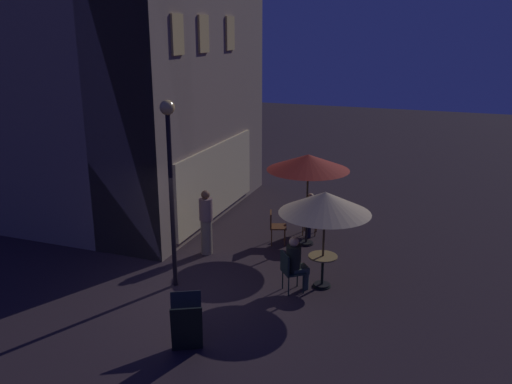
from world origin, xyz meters
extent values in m
plane|color=#2A1F24|center=(0.00, 0.00, 0.00)|extent=(60.00, 60.00, 0.00)
cube|color=gray|center=(4.96, 2.49, 3.86)|extent=(7.23, 1.94, 7.73)
cube|color=gray|center=(2.32, 4.70, 3.86)|extent=(1.94, 6.37, 7.73)
cube|color=#E8C56B|center=(2.54, 1.48, 5.36)|extent=(0.55, 0.06, 0.95)
cube|color=#E8C56B|center=(3.96, 1.48, 5.36)|extent=(0.55, 0.06, 0.95)
cube|color=#E8C56B|center=(5.73, 1.48, 5.36)|extent=(0.55, 0.06, 0.95)
cube|color=beige|center=(4.60, 1.47, 1.25)|extent=(5.06, 0.08, 2.10)
cylinder|color=black|center=(0.36, 0.61, 1.94)|extent=(0.10, 0.10, 3.88)
sphere|color=#F6C869|center=(0.36, 0.61, 3.97)|extent=(0.31, 0.31, 0.31)
cube|color=black|center=(-1.63, -0.72, 0.50)|extent=(0.53, 0.63, 0.97)
cube|color=black|center=(-1.94, -0.89, 0.50)|extent=(0.53, 0.63, 0.97)
cylinder|color=black|center=(1.44, -2.48, 0.01)|extent=(0.40, 0.40, 0.03)
cylinder|color=black|center=(1.44, -2.48, 0.35)|extent=(0.06, 0.06, 0.71)
cylinder|color=olive|center=(1.44, -2.48, 0.72)|extent=(0.64, 0.64, 0.03)
cylinder|color=black|center=(3.70, -1.49, 0.01)|extent=(0.40, 0.40, 0.03)
cylinder|color=black|center=(3.70, -1.49, 0.35)|extent=(0.06, 0.06, 0.69)
cylinder|color=brown|center=(3.70, -1.49, 0.71)|extent=(0.69, 0.69, 0.03)
cylinder|color=black|center=(1.44, -2.48, 0.03)|extent=(0.36, 0.36, 0.06)
cylinder|color=#4C3922|center=(1.44, -2.48, 1.08)|extent=(0.05, 0.05, 2.15)
cone|color=tan|center=(1.44, -2.48, 1.97)|extent=(1.99, 1.99, 0.47)
cylinder|color=black|center=(3.70, -1.49, 0.03)|extent=(0.36, 0.36, 0.06)
cylinder|color=#4C3F21|center=(3.70, -1.49, 1.20)|extent=(0.05, 0.05, 2.39)
cone|color=maroon|center=(3.70, -1.49, 2.24)|extent=(2.13, 2.13, 0.40)
cylinder|color=black|center=(1.25, -1.96, 0.22)|extent=(0.03, 0.03, 0.45)
cylinder|color=black|center=(0.98, -2.18, 0.22)|extent=(0.03, 0.03, 0.45)
cylinder|color=black|center=(1.03, -1.69, 0.22)|extent=(0.03, 0.03, 0.45)
cylinder|color=black|center=(0.76, -1.91, 0.22)|extent=(0.03, 0.03, 0.45)
cube|color=black|center=(1.00, -1.94, 0.46)|extent=(0.62, 0.62, 0.04)
cube|color=black|center=(0.88, -1.78, 0.70)|extent=(0.37, 0.31, 0.43)
cylinder|color=brown|center=(4.33, -1.58, 0.23)|extent=(0.03, 0.03, 0.47)
cylinder|color=brown|center=(4.28, -1.24, 0.23)|extent=(0.03, 0.03, 0.47)
cylinder|color=brown|center=(4.66, -1.53, 0.23)|extent=(0.03, 0.03, 0.47)
cylinder|color=brown|center=(4.61, -1.20, 0.23)|extent=(0.03, 0.03, 0.47)
cube|color=brown|center=(4.47, -1.39, 0.48)|extent=(0.47, 0.47, 0.03)
cube|color=brown|center=(4.66, -1.36, 0.73)|extent=(0.10, 0.42, 0.46)
cylinder|color=brown|center=(3.68, -0.90, 0.23)|extent=(0.03, 0.03, 0.46)
cylinder|color=brown|center=(3.35, -1.01, 0.23)|extent=(0.03, 0.03, 0.46)
cylinder|color=brown|center=(3.57, -0.57, 0.23)|extent=(0.03, 0.03, 0.46)
cylinder|color=brown|center=(3.24, -0.68, 0.23)|extent=(0.03, 0.03, 0.46)
cube|color=brown|center=(3.46, -0.79, 0.48)|extent=(0.55, 0.55, 0.04)
cube|color=brown|center=(3.40, -0.60, 0.70)|extent=(0.42, 0.18, 0.39)
cube|color=#333F37|center=(1.09, -2.05, 0.49)|extent=(0.48, 0.48, 0.14)
cylinder|color=#333F37|center=(1.19, -2.17, 0.24)|extent=(0.14, 0.14, 0.49)
cylinder|color=black|center=(1.00, -1.94, 0.78)|extent=(0.33, 0.33, 0.57)
sphere|color=tan|center=(1.00, -1.94, 1.16)|extent=(0.21, 0.21, 0.21)
cube|color=black|center=(4.33, -1.41, 0.49)|extent=(0.40, 0.38, 0.14)
cylinder|color=black|center=(4.17, -1.43, 0.24)|extent=(0.14, 0.14, 0.49)
cylinder|color=#562F65|center=(4.47, -1.39, 0.74)|extent=(0.33, 0.33, 0.51)
sphere|color=tan|center=(4.47, -1.39, 1.08)|extent=(0.19, 0.19, 0.19)
cylinder|color=#84735C|center=(2.23, 0.71, 0.45)|extent=(0.29, 0.29, 0.91)
cylinder|color=#84655E|center=(2.23, 0.71, 1.19)|extent=(0.34, 0.34, 0.56)
sphere|color=brown|center=(2.23, 0.71, 1.57)|extent=(0.22, 0.22, 0.22)
camera|label=1|loc=(-9.31, -4.91, 5.53)|focal=38.02mm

